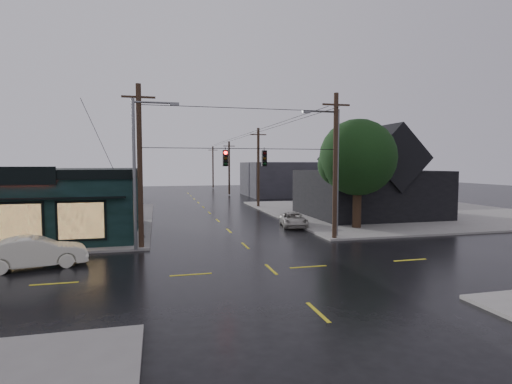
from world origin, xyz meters
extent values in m
plane|color=black|center=(0.00, 0.00, 0.00)|extent=(160.00, 160.00, 0.00)
cube|color=gray|center=(20.00, 20.00, 0.07)|extent=(28.00, 28.00, 0.15)
cube|color=black|center=(-15.00, 13.00, 2.25)|extent=(16.00, 12.00, 4.20)
cube|color=black|center=(-15.00, 13.00, 4.65)|extent=(16.30, 12.30, 0.60)
cube|color=black|center=(15.00, 17.00, 2.40)|extent=(12.00, 11.00, 4.50)
cylinder|color=black|center=(10.23, 10.26, 2.30)|extent=(0.70, 0.70, 4.30)
sphere|color=black|center=(10.23, 10.26, 5.84)|extent=(6.17, 6.17, 6.17)
cylinder|color=black|center=(0.00, 6.50, 6.30)|extent=(13.00, 0.04, 0.04)
cube|color=#312823|center=(-14.00, 40.00, 2.20)|extent=(12.00, 10.00, 4.40)
cube|color=#28282D|center=(16.00, 45.00, 2.80)|extent=(14.00, 12.00, 5.60)
imported|color=silver|center=(-11.58, 3.18, 0.81)|extent=(5.17, 2.84, 1.62)
imported|color=#A7A39A|center=(5.68, 12.74, 0.60)|extent=(2.73, 4.59, 1.20)
camera|label=1|loc=(-5.52, -18.98, 5.29)|focal=28.00mm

